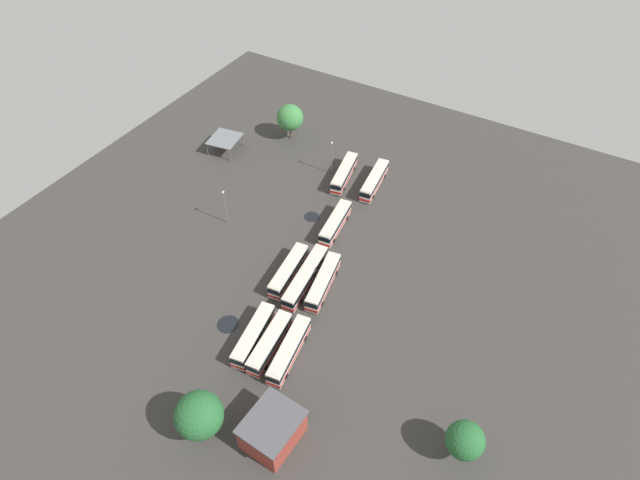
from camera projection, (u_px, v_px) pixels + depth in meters
ground_plane at (321, 254)px, 108.24m from camera, size 128.62×128.62×0.00m
bus_row0_slot0 at (344, 173)px, 123.68m from camera, size 12.91×4.79×3.48m
bus_row0_slot2 at (374, 180)px, 121.80m from camera, size 13.09×4.08×3.48m
bus_row1_slot1 at (335, 223)px, 111.93m from camera, size 12.22×3.95×3.48m
bus_row2_slot0 at (289, 271)px, 102.61m from camera, size 12.76×3.91×3.48m
bus_row2_slot1 at (305, 277)px, 101.51m from camera, size 15.37×4.11×3.48m
bus_row2_slot2 at (323, 282)px, 100.66m from camera, size 13.18×4.76×3.48m
bus_row3_slot0 at (253, 335)px, 92.23m from camera, size 12.59×4.44×3.48m
bus_row3_slot1 at (270, 343)px, 91.12m from camera, size 12.35×3.78×3.48m
bus_row3_slot2 at (289, 350)px, 90.10m from camera, size 13.13×4.38×3.48m
depot_building at (272, 430)px, 79.42m from camera, size 9.12×7.75×5.38m
maintenance_shelter at (225, 139)px, 130.64m from camera, size 8.38×7.87×3.51m
lamp_post_far_corner at (332, 157)px, 123.32m from camera, size 0.56×0.28×8.56m
lamp_post_mid_lot at (225, 206)px, 111.29m from camera, size 0.56×0.28×8.56m
tree_south_edge at (199, 415)px, 77.79m from camera, size 7.20×7.20×9.34m
tree_northwest at (465, 440)px, 76.02m from camera, size 5.66×5.66×7.74m
tree_north_edge at (290, 118)px, 132.57m from camera, size 6.55×6.55×9.17m
puddle_front_lane at (228, 324)px, 96.08m from camera, size 3.98×3.98×0.01m
puddle_near_shelter at (312, 217)px, 115.94m from camera, size 3.35×3.35×0.01m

